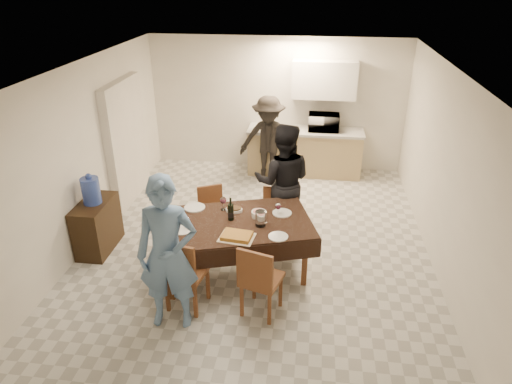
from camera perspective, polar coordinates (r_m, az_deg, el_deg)
floor at (r=6.97m, az=0.18°, el=-6.16°), size 5.00×6.00×0.02m
ceiling at (r=5.99m, az=0.22°, el=15.33°), size 5.00×6.00×0.02m
wall_back at (r=9.19m, az=2.60°, el=10.89°), size 5.00×0.02×2.60m
wall_front at (r=3.81m, az=-5.66°, el=-13.68°), size 5.00×0.02×2.60m
wall_left at (r=7.10m, az=-20.30°, el=4.53°), size 0.02×6.00×2.60m
wall_right at (r=6.56m, az=22.42°, el=2.40°), size 0.02×6.00×2.60m
stub_partition at (r=8.16m, az=-15.89°, el=6.04°), size 0.15×1.40×2.10m
kitchen_base_cabinet at (r=9.13m, az=6.07°, el=4.91°), size 2.20×0.60×0.86m
kitchen_worktop at (r=8.98m, az=6.21°, el=7.61°), size 2.24×0.64×0.05m
upper_cabinet at (r=8.86m, az=8.54°, el=13.71°), size 1.20×0.34×0.70m
dining_table at (r=5.95m, az=-2.75°, el=-4.03°), size 2.24×1.69×0.78m
chair_near_left at (r=5.43m, az=-9.02°, el=-9.38°), size 0.53×0.53×0.54m
chair_near_right at (r=5.28m, az=0.59°, el=-10.39°), size 0.54×0.55×0.52m
chair_far_left at (r=6.71m, az=-5.51°, el=-2.59°), size 0.51×0.53×0.45m
chair_far_right at (r=6.57m, az=2.17°, el=-2.97°), size 0.43×0.43×0.47m
console at (r=7.00m, az=-19.23°, el=-4.02°), size 0.41×0.82×0.75m
water_jug at (r=6.75m, az=-19.93°, el=0.15°), size 0.25×0.25×0.38m
wine_bottle at (r=5.90m, az=-3.18°, el=-2.13°), size 0.08×0.08×0.32m
water_pitcher at (r=5.79m, az=0.56°, el=-3.33°), size 0.13×0.13×0.21m
savoury_tart at (r=5.58m, az=-2.42°, el=-5.51°), size 0.46×0.37×0.05m
salad_bowl at (r=6.02m, az=0.35°, el=-2.76°), size 0.19×0.19×0.08m
mushroom_dish at (r=6.17m, az=-2.77°, el=-2.26°), size 0.21×0.21×0.04m
wine_glass_a at (r=5.79m, az=-8.58°, el=-3.84°), size 0.08×0.08×0.17m
wine_glass_b at (r=6.04m, az=2.79°, el=-2.15°), size 0.08×0.08×0.18m
wine_glass_c at (r=6.17m, az=-4.12°, el=-1.43°), size 0.09×0.09×0.20m
plate_near_left at (r=5.80m, az=-9.13°, el=-4.72°), size 0.25×0.25×0.01m
plate_near_right at (r=5.60m, az=2.80°, el=-5.59°), size 0.24×0.24×0.01m
plate_far_left at (r=6.30m, az=-7.67°, el=-1.93°), size 0.29×0.29×0.02m
plate_far_right at (r=6.12m, az=3.28°, el=-2.64°), size 0.26×0.26×0.01m
microwave at (r=8.92m, az=8.48°, el=8.62°), size 0.58×0.40×0.32m
person_near at (r=5.11m, az=-10.98°, el=-7.67°), size 0.72×0.52×1.85m
person_far at (r=6.74m, az=3.38°, el=1.27°), size 0.88×0.69×1.79m
person_kitchen at (r=8.61m, az=1.55°, el=6.55°), size 1.07×0.62×1.66m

